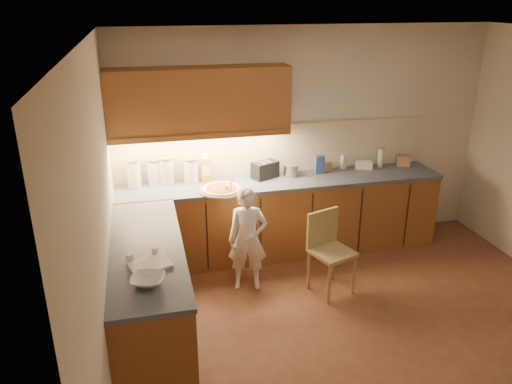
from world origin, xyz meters
TOP-DOWN VIEW (x-y plane):
  - room at (0.00, 0.00)m, footprint 4.54×4.50m
  - l_counter at (-0.92, 1.25)m, footprint 3.77×2.62m
  - backsplash at (-0.38, 1.99)m, footprint 3.75×0.02m
  - upper_cabinets at (-1.27, 1.82)m, footprint 1.95×0.36m
  - pizza_on_board at (-1.11, 1.50)m, footprint 0.47×0.47m
  - child at (-0.93, 1.03)m, footprint 0.45×0.34m
  - wooden_chair at (-0.13, 0.80)m, footprint 0.49×0.49m
  - mixing_bowl at (-1.95, -0.21)m, footprint 0.30×0.30m
  - canister_a at (-2.02, 1.85)m, footprint 0.16×0.16m
  - canister_b at (-1.80, 1.90)m, footprint 0.17×0.17m
  - canister_c at (-1.67, 1.87)m, footprint 0.17×0.17m
  - canister_d at (-1.39, 1.87)m, footprint 0.18×0.18m
  - oil_jug at (-1.23, 1.87)m, footprint 0.11×0.09m
  - toaster at (-0.54, 1.82)m, footprint 0.34×0.28m
  - steel_pot at (-0.24, 1.81)m, footprint 0.19×0.19m
  - blue_box at (0.12, 1.82)m, footprint 0.11×0.08m
  - card_box_a at (0.21, 1.88)m, footprint 0.17×0.14m
  - white_bottle at (0.47, 1.92)m, footprint 0.07×0.07m
  - flat_pack at (0.72, 1.87)m, footprint 0.24×0.21m
  - tall_jar at (0.94, 1.87)m, footprint 0.08×0.08m
  - card_box_b at (1.24, 1.85)m, footprint 0.20×0.17m
  - dough_cloth at (-1.93, 0.06)m, footprint 0.36×0.32m
  - spice_jar_a at (-2.08, 0.14)m, footprint 0.08×0.08m
  - spice_jar_b at (-1.88, 0.22)m, footprint 0.06×0.06m

SIDE VIEW (x-z plane):
  - l_counter at x=-0.92m, z-range 0.00..0.92m
  - wooden_chair at x=-0.13m, z-range 0.07..0.93m
  - child at x=-0.93m, z-range 0.00..1.11m
  - dough_cloth at x=-1.93m, z-range 0.92..0.94m
  - pizza_on_board at x=-1.11m, z-range 0.85..1.04m
  - mixing_bowl at x=-1.95m, z-range 0.92..0.98m
  - spice_jar_b at x=-1.88m, z-range 0.92..0.99m
  - spice_jar_a at x=-2.08m, z-range 0.92..1.00m
  - flat_pack at x=0.72m, z-range 0.92..1.00m
  - card_box_a at x=0.21m, z-range 0.92..1.03m
  - card_box_b at x=1.24m, z-range 0.92..1.05m
  - steel_pot at x=-0.24m, z-range 0.92..1.06m
  - white_bottle at x=0.47m, z-range 0.92..1.08m
  - toaster at x=-0.54m, z-range 0.92..1.11m
  - blue_box at x=0.12m, z-range 0.92..1.14m
  - tall_jar at x=0.94m, z-range 0.92..1.16m
  - canister_d at x=-1.39m, z-range 0.92..1.21m
  - oil_jug at x=-1.23m, z-range 0.91..1.23m
  - canister_b at x=-1.80m, z-range 0.92..1.22m
  - canister_c at x=-1.67m, z-range 0.92..1.24m
  - canister_a at x=-2.02m, z-range 0.92..1.24m
  - backsplash at x=-0.38m, z-range 0.92..1.50m
  - room at x=0.00m, z-range 0.37..2.99m
  - upper_cabinets at x=-1.27m, z-range 1.48..2.21m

